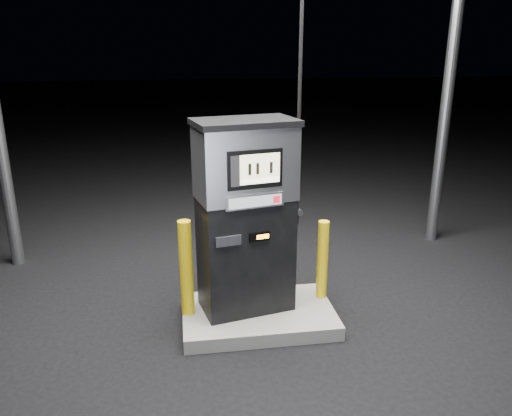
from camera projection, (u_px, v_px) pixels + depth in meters
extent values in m
plane|color=black|center=(258.00, 322.00, 5.36)|extent=(80.00, 80.00, 0.00)
cube|color=slate|center=(258.00, 316.00, 5.34)|extent=(1.60, 1.00, 0.15)
cylinder|color=gray|center=(448.00, 89.00, 6.97)|extent=(0.16, 0.16, 4.50)
cube|color=black|center=(246.00, 254.00, 5.20)|extent=(1.02, 0.72, 1.22)
cube|color=silver|center=(245.00, 162.00, 4.90)|extent=(1.04, 0.74, 0.73)
cube|color=black|center=(245.00, 122.00, 4.77)|extent=(1.09, 0.79, 0.06)
cube|color=black|center=(255.00, 169.00, 4.65)|extent=(0.54, 0.14, 0.37)
cube|color=beige|center=(260.00, 166.00, 4.64)|extent=(0.39, 0.09, 0.23)
cube|color=white|center=(260.00, 181.00, 4.68)|extent=(0.39, 0.09, 0.05)
cube|color=silver|center=(255.00, 201.00, 4.74)|extent=(0.58, 0.15, 0.14)
cube|color=#96989D|center=(256.00, 202.00, 4.73)|extent=(0.52, 0.12, 0.10)
cube|color=red|center=(277.00, 199.00, 4.80)|extent=(0.07, 0.02, 0.07)
cube|color=black|center=(260.00, 237.00, 4.88)|extent=(0.21, 0.06, 0.09)
cube|color=orange|center=(263.00, 237.00, 4.88)|extent=(0.12, 0.03, 0.04)
cube|color=black|center=(228.00, 241.00, 4.77)|extent=(0.25, 0.08, 0.10)
cube|color=black|center=(291.00, 211.00, 5.24)|extent=(0.13, 0.19, 0.24)
cylinder|color=gray|center=(296.00, 210.00, 5.26)|extent=(0.11, 0.22, 0.07)
cylinder|color=black|center=(301.00, 48.00, 4.71)|extent=(0.04, 0.04, 3.02)
cylinder|color=yellow|center=(186.00, 268.00, 5.09)|extent=(0.16, 0.16, 1.02)
cylinder|color=yellow|center=(322.00, 260.00, 5.46)|extent=(0.12, 0.12, 0.89)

